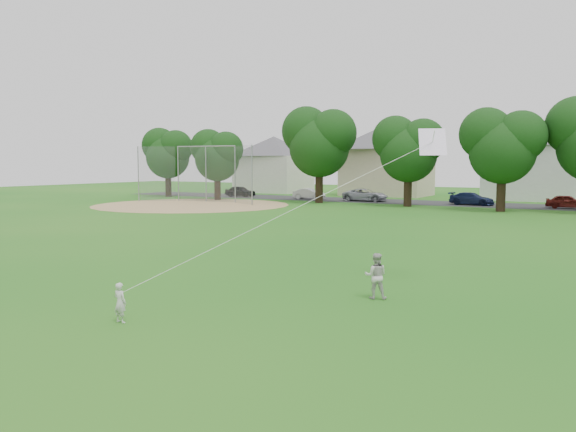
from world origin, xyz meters
The scene contains 9 objects.
ground centered at (0.00, 0.00, 0.00)m, with size 160.00×160.00×0.00m, color #175F15.
street centered at (0.00, 42.00, 0.01)m, with size 90.00×7.00×0.01m, color #2D2D30.
dirt_infield centered at (-26.00, 28.00, 0.01)m, with size 18.00×18.00×0.02m, color #9E7F51.
toddler centered at (-2.23, -2.75, 0.49)m, with size 0.36×0.24×0.99m, color silver.
older_boy centered at (2.18, 2.65, 0.66)m, with size 0.64×0.50×1.31m, color beige.
kite centered at (0.36, 1.29, 2.61)m, with size 3.19×4.53×10.32m.
baseball_backstop centered at (-27.73, 31.76, 2.78)m, with size 12.61×3.59×5.56m.
parked_cars centered at (3.34, 41.00, 0.61)m, with size 71.02×2.63×1.27m.
house_row centered at (-0.05, 52.00, 4.94)m, with size 76.78×13.90×10.31m.
Camera 1 is at (8.00, -12.12, 3.84)m, focal length 35.00 mm.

